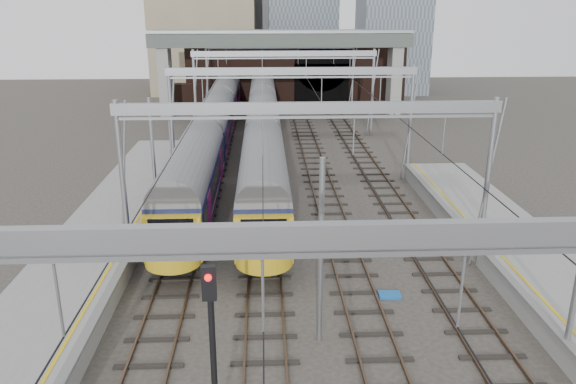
{
  "coord_description": "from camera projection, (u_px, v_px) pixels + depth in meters",
  "views": [
    {
      "loc": [
        -1.94,
        -15.93,
        11.82
      ],
      "look_at": [
        -0.71,
        12.17,
        2.4
      ],
      "focal_mm": 35.0,
      "sensor_mm": 36.0,
      "label": 1
    }
  ],
  "objects": [
    {
      "name": "overbridge",
      "position": [
        281.0,
        49.0,
        60.19
      ],
      "size": [
        28.0,
        3.0,
        9.25
      ],
      "color": "gray",
      "rests_on": "ground"
    },
    {
      "name": "overhead_line",
      "position": [
        292.0,
        88.0,
        37.19
      ],
      "size": [
        16.8,
        80.0,
        8.0
      ],
      "color": "gray",
      "rests_on": "ground"
    },
    {
      "name": "train_main",
      "position": [
        263.0,
        108.0,
        53.53
      ],
      "size": [
        2.68,
        62.0,
        4.65
      ],
      "color": "black",
      "rests_on": "ground"
    },
    {
      "name": "equip_cover_b",
      "position": [
        390.0,
        295.0,
        23.91
      ],
      "size": [
        0.96,
        0.7,
        0.11
      ],
      "primitive_type": "cube",
      "rotation": [
        0.0,
        0.0,
        -0.05
      ],
      "color": "#175DAD",
      "rests_on": "ground"
    },
    {
      "name": "ground",
      "position": [
        325.0,
        373.0,
        18.92
      ],
      "size": [
        160.0,
        160.0,
        0.0
      ],
      "primitive_type": "plane",
      "color": "#38332D",
      "rests_on": "ground"
    },
    {
      "name": "signal_near_left",
      "position": [
        212.0,
        332.0,
        15.23
      ],
      "size": [
        0.39,
        0.49,
        5.41
      ],
      "rotation": [
        0.0,
        0.0,
        0.02
      ],
      "color": "black",
      "rests_on": "ground"
    },
    {
      "name": "retaining_wall",
      "position": [
        291.0,
        71.0,
        66.8
      ],
      "size": [
        28.0,
        2.75,
        9.0
      ],
      "color": "black",
      "rests_on": "ground"
    },
    {
      "name": "tracks",
      "position": [
        298.0,
        215.0,
        33.12
      ],
      "size": [
        14.4,
        80.0,
        0.22
      ],
      "color": "#4C3828",
      "rests_on": "ground"
    },
    {
      "name": "platform_left",
      "position": [
        43.0,
        326.0,
        20.69
      ],
      "size": [
        4.32,
        55.0,
        1.12
      ],
      "color": "gray",
      "rests_on": "ground"
    },
    {
      "name": "train_second",
      "position": [
        214.0,
        125.0,
        46.05
      ],
      "size": [
        2.65,
        46.05,
        4.61
      ],
      "color": "black",
      "rests_on": "ground"
    },
    {
      "name": "equip_cover_c",
      "position": [
        353.0,
        250.0,
        28.25
      ],
      "size": [
        1.06,
        0.85,
        0.11
      ],
      "primitive_type": "cube",
      "rotation": [
        0.0,
        0.0,
        0.22
      ],
      "color": "#175DAD",
      "rests_on": "ground"
    }
  ]
}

